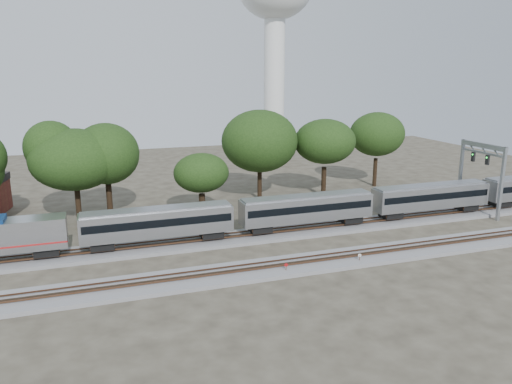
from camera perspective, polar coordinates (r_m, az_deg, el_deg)
ground at (r=53.36m, az=-2.49°, el=-7.70°), size 160.00×160.00×0.00m
track_far at (r=58.72m, az=-4.15°, el=-5.47°), size 160.00×5.00×0.73m
track_near at (r=49.74m, az=-1.18°, el=-9.09°), size 160.00×5.00×0.73m
train at (r=61.46m, az=5.95°, el=-1.78°), size 87.27×3.00×4.43m
switch_stand_red at (r=49.55m, az=3.46°, el=-8.57°), size 0.36×0.07×1.12m
switch_stand_white at (r=52.96m, az=11.75°, el=-7.33°), size 0.36×0.08×1.12m
switch_lever at (r=51.43m, az=8.34°, el=-8.52°), size 0.57×0.45×0.30m
water_tower at (r=105.36m, az=2.17°, el=20.01°), size 15.08×15.08×41.76m
signal_gantry at (r=75.03m, az=24.37°, el=3.09°), size 0.68×8.11×9.86m
tree_2 at (r=66.67m, az=-20.04°, el=3.48°), size 8.72×8.72×12.30m
tree_3 at (r=67.81m, az=-16.75°, el=4.21°), size 9.08×9.08×12.81m
tree_4 at (r=66.58m, az=-6.27°, el=2.17°), size 6.34×6.34×8.94m
tree_5 at (r=75.26m, az=0.43°, el=5.83°), size 9.27×9.27×13.07m
tree_6 at (r=78.14m, az=7.89°, el=5.73°), size 8.90×8.90×12.55m
tree_7 at (r=87.03m, az=13.68°, el=6.43°), size 9.11×9.11×12.85m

